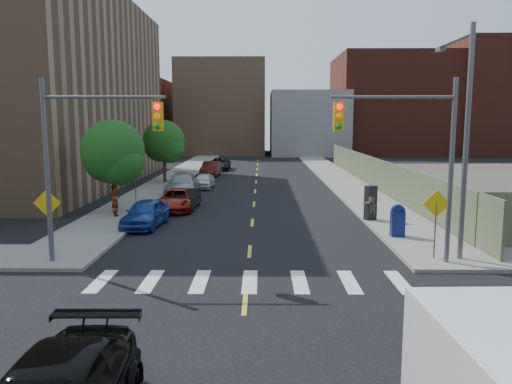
{
  "coord_description": "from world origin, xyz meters",
  "views": [
    {
      "loc": [
        0.49,
        -12.4,
        5.45
      ],
      "look_at": [
        0.23,
        11.69,
        2.0
      ],
      "focal_mm": 35.0,
      "sensor_mm": 36.0,
      "label": 1
    }
  ],
  "objects_px": {
    "parked_car_silver": "(182,184)",
    "mailbox": "(398,221)",
    "parked_car_grey": "(220,164)",
    "pedestrian_west": "(115,200)",
    "payphone": "(370,203)",
    "parked_car_white": "(204,181)",
    "parked_car_maroon": "(211,169)",
    "parked_car_black": "(186,199)",
    "parked_car_red": "(177,200)",
    "pedestrian_east": "(369,204)",
    "parked_car_blue": "(146,213)"
  },
  "relations": [
    {
      "from": "parked_car_white",
      "to": "mailbox",
      "type": "relative_size",
      "value": 2.43
    },
    {
      "from": "parked_car_silver",
      "to": "mailbox",
      "type": "relative_size",
      "value": 3.61
    },
    {
      "from": "parked_car_silver",
      "to": "pedestrian_east",
      "type": "height_order",
      "value": "pedestrian_east"
    },
    {
      "from": "parked_car_black",
      "to": "parked_car_red",
      "type": "xyz_separation_m",
      "value": [
        -0.48,
        -0.44,
        0.03
      ]
    },
    {
      "from": "parked_car_red",
      "to": "parked_car_maroon",
      "type": "bearing_deg",
      "value": 91.41
    },
    {
      "from": "parked_car_maroon",
      "to": "pedestrian_east",
      "type": "relative_size",
      "value": 2.55
    },
    {
      "from": "parked_car_blue",
      "to": "parked_car_red",
      "type": "distance_m",
      "value": 4.99
    },
    {
      "from": "parked_car_silver",
      "to": "parked_car_white",
      "type": "height_order",
      "value": "parked_car_silver"
    },
    {
      "from": "parked_car_red",
      "to": "parked_car_white",
      "type": "bearing_deg",
      "value": 89.22
    },
    {
      "from": "parked_car_grey",
      "to": "mailbox",
      "type": "distance_m",
      "value": 34.71
    },
    {
      "from": "parked_car_blue",
      "to": "payphone",
      "type": "height_order",
      "value": "payphone"
    },
    {
      "from": "parked_car_grey",
      "to": "pedestrian_west",
      "type": "distance_m",
      "value": 28.38
    },
    {
      "from": "mailbox",
      "to": "parked_car_grey",
      "type": "bearing_deg",
      "value": 110.34
    },
    {
      "from": "parked_car_silver",
      "to": "pedestrian_east",
      "type": "relative_size",
      "value": 3.08
    },
    {
      "from": "parked_car_red",
      "to": "pedestrian_east",
      "type": "distance_m",
      "value": 11.58
    },
    {
      "from": "parked_car_maroon",
      "to": "mailbox",
      "type": "xyz_separation_m",
      "value": [
        11.29,
        -26.42,
        0.14
      ]
    },
    {
      "from": "payphone",
      "to": "parked_car_grey",
      "type": "bearing_deg",
      "value": 89.97
    },
    {
      "from": "parked_car_black",
      "to": "payphone",
      "type": "height_order",
      "value": "payphone"
    },
    {
      "from": "parked_car_red",
      "to": "parked_car_maroon",
      "type": "relative_size",
      "value": 1.04
    },
    {
      "from": "pedestrian_west",
      "to": "pedestrian_east",
      "type": "bearing_deg",
      "value": -103.81
    },
    {
      "from": "parked_car_white",
      "to": "parked_car_maroon",
      "type": "height_order",
      "value": "parked_car_maroon"
    },
    {
      "from": "mailbox",
      "to": "parked_car_red",
      "type": "bearing_deg",
      "value": 148.67
    },
    {
      "from": "pedestrian_west",
      "to": "parked_car_silver",
      "type": "bearing_deg",
      "value": -24.02
    },
    {
      "from": "parked_car_silver",
      "to": "parked_car_grey",
      "type": "distance_m",
      "value": 19.01
    },
    {
      "from": "parked_car_white",
      "to": "mailbox",
      "type": "height_order",
      "value": "mailbox"
    },
    {
      "from": "parked_car_blue",
      "to": "pedestrian_west",
      "type": "distance_m",
      "value": 3.1
    },
    {
      "from": "parked_car_grey",
      "to": "mailbox",
      "type": "relative_size",
      "value": 3.27
    },
    {
      "from": "parked_car_silver",
      "to": "payphone",
      "type": "bearing_deg",
      "value": -43.05
    },
    {
      "from": "parked_car_blue",
      "to": "mailbox",
      "type": "height_order",
      "value": "mailbox"
    },
    {
      "from": "parked_car_white",
      "to": "mailbox",
      "type": "distance_m",
      "value": 20.68
    },
    {
      "from": "parked_car_black",
      "to": "parked_car_red",
      "type": "height_order",
      "value": "parked_car_red"
    },
    {
      "from": "parked_car_blue",
      "to": "parked_car_black",
      "type": "bearing_deg",
      "value": 81.68
    },
    {
      "from": "parked_car_red",
      "to": "parked_car_grey",
      "type": "distance_m",
      "value": 25.42
    },
    {
      "from": "pedestrian_east",
      "to": "parked_car_maroon",
      "type": "bearing_deg",
      "value": -87.0
    },
    {
      "from": "parked_car_black",
      "to": "parked_car_maroon",
      "type": "xyz_separation_m",
      "value": [
        -0.3,
        18.48,
        0.12
      ]
    },
    {
      "from": "parked_car_grey",
      "to": "pedestrian_east",
      "type": "relative_size",
      "value": 2.79
    },
    {
      "from": "payphone",
      "to": "pedestrian_west",
      "type": "distance_m",
      "value": 14.07
    },
    {
      "from": "parked_car_black",
      "to": "parked_car_blue",
      "type": "bearing_deg",
      "value": -100.87
    },
    {
      "from": "pedestrian_west",
      "to": "pedestrian_east",
      "type": "height_order",
      "value": "pedestrian_west"
    },
    {
      "from": "parked_car_white",
      "to": "parked_car_maroon",
      "type": "bearing_deg",
      "value": 95.49
    },
    {
      "from": "parked_car_blue",
      "to": "parked_car_red",
      "type": "xyz_separation_m",
      "value": [
        0.81,
        4.92,
        -0.07
      ]
    },
    {
      "from": "parked_car_blue",
      "to": "parked_car_silver",
      "type": "relative_size",
      "value": 0.78
    },
    {
      "from": "parked_car_black",
      "to": "mailbox",
      "type": "relative_size",
      "value": 2.51
    },
    {
      "from": "parked_car_black",
      "to": "parked_car_maroon",
      "type": "relative_size",
      "value": 0.84
    },
    {
      "from": "pedestrian_east",
      "to": "parked_car_white",
      "type": "bearing_deg",
      "value": -75.05
    },
    {
      "from": "parked_car_white",
      "to": "parked_car_silver",
      "type": "bearing_deg",
      "value": -104.92
    },
    {
      "from": "parked_car_silver",
      "to": "parked_car_maroon",
      "type": "relative_size",
      "value": 1.21
    },
    {
      "from": "parked_car_white",
      "to": "payphone",
      "type": "bearing_deg",
      "value": -48.67
    },
    {
      "from": "parked_car_silver",
      "to": "mailbox",
      "type": "height_order",
      "value": "mailbox"
    },
    {
      "from": "parked_car_red",
      "to": "pedestrian_west",
      "type": "relative_size",
      "value": 2.63
    }
  ]
}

